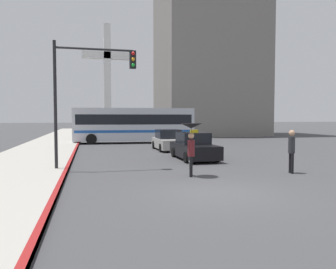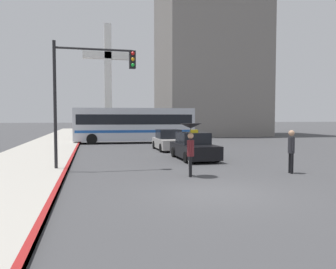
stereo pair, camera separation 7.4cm
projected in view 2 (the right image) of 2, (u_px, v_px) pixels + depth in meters
The scene contains 9 objects.
ground_plane at pixel (216, 193), 10.46m from camera, with size 300.00×300.00×0.00m, color #424244.
taxi at pixel (194, 147), 18.83m from camera, with size 1.91×4.35×1.71m.
sedan_red at pixel (169, 141), 24.20m from camera, with size 1.91×4.13×1.52m.
city_bus at pixel (135, 124), 30.93m from camera, with size 11.24×3.25×3.28m.
pedestrian_with_umbrella at pixel (191, 136), 13.25m from camera, with size 0.91×0.91×2.17m.
pedestrian_man at pixel (291, 148), 14.06m from camera, with size 0.33×0.43×1.87m.
traffic_light at pixel (88, 82), 14.59m from camera, with size 3.62×0.38×5.76m.
building_tower_near at pixel (210, 19), 44.27m from camera, with size 13.29×11.18×31.49m.
monument_cross at pixel (108, 73), 42.84m from camera, with size 6.42×0.90×14.59m.
Camera 2 is at (-3.87, -9.73, 2.41)m, focal length 35.00 mm.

